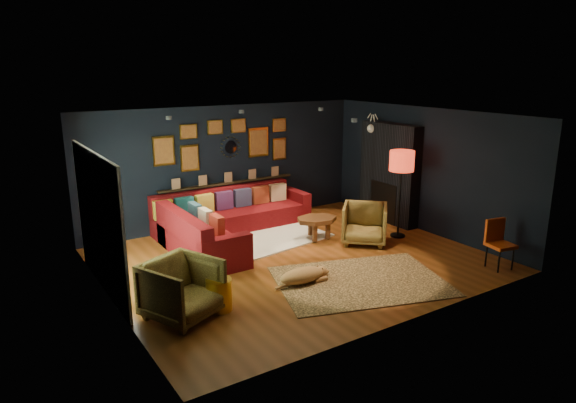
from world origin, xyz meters
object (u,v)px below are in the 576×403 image
coffee_table (317,221)px  orange_chair (498,240)px  armchair_left (182,287)px  sectional (221,223)px  dog (302,273)px  gold_stool (219,294)px  armchair_right (365,222)px  pouf (196,240)px  floor_lamp (402,164)px

coffee_table → orange_chair: 3.40m
coffee_table → armchair_left: armchair_left is taller
sectional → dog: bearing=-87.5°
gold_stool → armchair_right: bearing=16.1°
pouf → armchair_left: bearing=-116.7°
coffee_table → armchair_left: 3.92m
sectional → coffee_table: sectional is taller
sectional → armchair_right: bearing=-38.1°
sectional → dog: sectional is taller
armchair_left → floor_lamp: size_ratio=0.52×
sectional → armchair_left: (-1.92, -2.77, 0.14)m
gold_stool → orange_chair: size_ratio=0.55×
coffee_table → armchair_left: (-3.54, -1.69, 0.09)m
pouf → dog: dog is taller
pouf → floor_lamp: size_ratio=0.26×
orange_chair → floor_lamp: bearing=107.9°
armchair_left → orange_chair: armchair_left is taller
sectional → armchair_right: armchair_right is taller
coffee_table → armchair_right: size_ratio=1.08×
coffee_table → floor_lamp: floor_lamp is taller
armchair_right → dog: 2.37m
armchair_right → gold_stool: 3.82m
armchair_left → gold_stool: size_ratio=1.97×
pouf → armchair_right: 3.31m
sectional → orange_chair: sectional is taller
coffee_table → orange_chair: orange_chair is taller
armchair_left → orange_chair: bearing=-36.7°
sectional → pouf: bearing=-155.8°
gold_stool → pouf: bearing=74.3°
armchair_right → orange_chair: size_ratio=1.01×
pouf → floor_lamp: 4.31m
armchair_right → floor_lamp: 1.37m
dog → pouf: bearing=110.1°
sectional → armchair_left: armchair_left is taller
coffee_table → floor_lamp: size_ratio=0.52×
pouf → armchair_right: size_ratio=0.53×
orange_chair → dog: orange_chair is taller
armchair_left → dog: (2.04, 0.04, -0.28)m
orange_chair → floor_lamp: 2.37m
coffee_table → pouf: coffee_table is taller
dog → sectional: bearing=94.3°
sectional → gold_stool: sectional is taller
coffee_table → gold_stool: (-3.01, -1.75, -0.14)m
floor_lamp → pouf: bearing=157.8°
floor_lamp → gold_stool: bearing=-167.8°
floor_lamp → sectional: bearing=149.2°
orange_chair → floor_lamp: size_ratio=0.48×
orange_chair → floor_lamp: floor_lamp is taller
coffee_table → armchair_right: bearing=-46.6°
sectional → orange_chair: bearing=-49.7°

